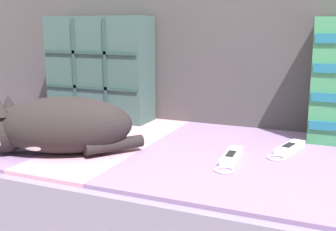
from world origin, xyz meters
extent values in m
cube|color=#3D3838|center=(0.00, 0.12, 0.08)|extent=(1.95, 0.85, 0.15)
cube|color=slate|center=(0.00, 0.12, 0.25)|extent=(1.92, 0.83, 0.19)
cube|color=#423847|center=(-0.57, 0.11, 0.35)|extent=(0.23, 0.75, 0.01)
cube|color=gray|center=(-0.34, 0.11, 0.35)|extent=(0.23, 0.75, 0.01)
cube|color=#C6899E|center=(-0.11, 0.11, 0.35)|extent=(0.23, 0.75, 0.01)
cube|color=gray|center=(0.11, 0.11, 0.35)|extent=(0.23, 0.75, 0.01)
cube|color=gray|center=(0.34, 0.11, 0.35)|extent=(0.23, 0.75, 0.01)
cube|color=#474242|center=(0.00, 0.48, 0.61)|extent=(1.92, 0.14, 0.52)
cube|color=#38514C|center=(-0.33, 0.34, 0.54)|extent=(0.40, 0.13, 0.38)
cube|color=#28423D|center=(-0.33, 0.27, 0.48)|extent=(0.38, 0.01, 0.01)
cube|color=#28423D|center=(-0.40, 0.27, 0.54)|extent=(0.01, 0.01, 0.36)
cube|color=#28423D|center=(-0.33, 0.27, 0.60)|extent=(0.38, 0.01, 0.01)
cube|color=#28423D|center=(-0.26, 0.27, 0.54)|extent=(0.01, 0.01, 0.36)
ellipsoid|color=black|center=(-0.18, -0.08, 0.43)|extent=(0.41, 0.33, 0.16)
sphere|color=black|center=(-0.32, -0.15, 0.42)|extent=(0.12, 0.12, 0.12)
ellipsoid|color=white|center=(-0.23, -0.16, 0.41)|extent=(0.11, 0.05, 0.07)
cylinder|color=black|center=(-0.05, -0.05, 0.38)|extent=(0.13, 0.16, 0.03)
cone|color=black|center=(-0.31, -0.18, 0.49)|extent=(0.05, 0.05, 0.05)
cone|color=black|center=(-0.34, -0.12, 0.49)|extent=(0.05, 0.05, 0.05)
cube|color=white|center=(0.26, 0.03, 0.36)|extent=(0.05, 0.15, 0.02)
cube|color=black|center=(0.26, 0.02, 0.37)|extent=(0.02, 0.05, 0.00)
cube|color=black|center=(0.25, 0.10, 0.36)|extent=(0.03, 0.01, 0.02)
torus|color=silver|center=(0.26, -0.06, 0.35)|extent=(0.05, 0.05, 0.01)
cube|color=white|center=(0.39, 0.18, 0.36)|extent=(0.07, 0.14, 0.02)
cube|color=black|center=(0.39, 0.17, 0.37)|extent=(0.03, 0.05, 0.00)
cube|color=black|center=(0.40, 0.24, 0.36)|extent=(0.03, 0.02, 0.02)
torus|color=silver|center=(0.36, 0.09, 0.35)|extent=(0.06, 0.06, 0.01)
camera|label=1|loc=(0.52, -1.00, 0.69)|focal=45.00mm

